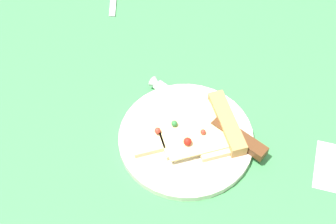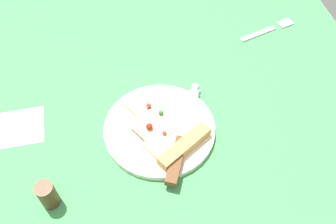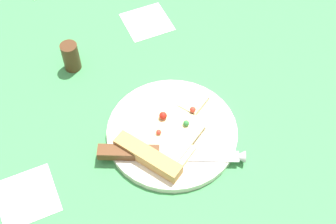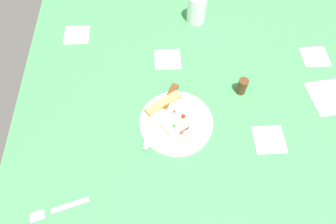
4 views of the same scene
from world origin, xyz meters
The scene contains 6 objects.
ground_plane centered at (0.01, -0.02, -1.50)cm, with size 119.21×119.21×3.00cm.
plate centered at (-5.32, 8.98, 0.64)cm, with size 22.28×22.28×1.28cm, color silver.
pizza_slice centered at (-3.12, 10.32, 2.07)cm, with size 18.91×15.76×2.62cm.
knife centered at (-0.97, 12.46, 1.88)cm, with size 22.58×12.19×2.45cm.
pepper_shaker centered at (5.60, -12.75, 2.94)cm, with size 3.17×3.17×5.87cm, color #4C2D19.
fork centered at (-29.34, 41.82, 0.40)cm, with size 5.93×15.21×0.80cm.
Camera 2 is at (35.91, 1.95, 62.88)cm, focal length 39.90 mm.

